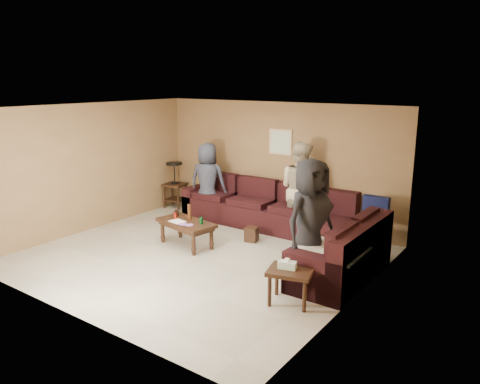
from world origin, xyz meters
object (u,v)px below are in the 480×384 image
(sectional_sofa, at_px, (286,225))
(coffee_table, at_px, (186,225))
(person_middle, at_px, (300,189))
(waste_bin, at_px, (252,234))
(side_table_right, at_px, (290,274))
(person_right, at_px, (310,221))
(end_table_left, at_px, (175,184))
(person_left, at_px, (208,181))

(sectional_sofa, xyz_separation_m, coffee_table, (-1.34, -1.24, 0.07))
(person_middle, bearing_deg, waste_bin, 79.05)
(side_table_right, distance_m, person_middle, 2.96)
(waste_bin, relative_size, person_middle, 0.15)
(person_right, bearing_deg, person_middle, 48.68)
(coffee_table, distance_m, waste_bin, 1.24)
(end_table_left, height_order, side_table_right, end_table_left)
(coffee_table, bearing_deg, person_left, 116.34)
(coffee_table, xyz_separation_m, waste_bin, (0.82, 0.89, -0.26))
(coffee_table, distance_m, side_table_right, 2.76)
(sectional_sofa, distance_m, side_table_right, 2.46)
(coffee_table, distance_m, person_left, 1.81)
(person_left, xyz_separation_m, person_middle, (2.12, 0.19, 0.09))
(person_middle, bearing_deg, end_table_left, 18.67)
(waste_bin, height_order, person_left, person_left)
(person_left, bearing_deg, side_table_right, 126.23)
(person_middle, relative_size, person_right, 0.98)
(waste_bin, xyz_separation_m, person_left, (-1.60, 0.69, 0.69))
(sectional_sofa, xyz_separation_m, end_table_left, (-3.32, 0.58, 0.23))
(sectional_sofa, bearing_deg, end_table_left, 170.16)
(person_middle, bearing_deg, sectional_sofa, 109.57)
(coffee_table, bearing_deg, waste_bin, 47.08)
(sectional_sofa, height_order, person_left, person_left)
(end_table_left, bearing_deg, person_left, -11.38)
(person_left, bearing_deg, waste_bin, 138.51)
(person_left, bearing_deg, sectional_sofa, 152.86)
(coffee_table, bearing_deg, person_middle, 52.78)
(coffee_table, height_order, person_left, person_left)
(sectional_sofa, relative_size, person_left, 2.83)
(sectional_sofa, xyz_separation_m, person_right, (1.14, -1.28, 0.60))
(sectional_sofa, height_order, person_right, person_right)
(side_table_right, height_order, person_left, person_left)
(waste_bin, bearing_deg, side_table_right, -44.13)
(sectional_sofa, xyz_separation_m, person_left, (-2.12, 0.33, 0.50))
(end_table_left, bearing_deg, waste_bin, -18.41)
(person_left, distance_m, person_right, 3.64)
(person_middle, bearing_deg, person_right, 141.71)
(waste_bin, bearing_deg, person_middle, 59.52)
(side_table_right, relative_size, person_left, 0.42)
(end_table_left, relative_size, side_table_right, 1.53)
(person_right, bearing_deg, side_table_right, -153.78)
(sectional_sofa, distance_m, person_left, 2.21)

